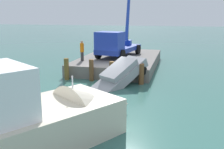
{
  "coord_description": "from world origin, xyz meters",
  "views": [
    {
      "loc": [
        18.92,
        5.48,
        5.09
      ],
      "look_at": [
        0.75,
        0.75,
        0.61
      ],
      "focal_mm": 40.43,
      "sensor_mm": 36.0,
      "label": 1
    }
  ],
  "objects": [
    {
      "name": "ground",
      "position": [
        0.0,
        0.0,
        0.0
      ],
      "size": [
        200.0,
        200.0,
        0.0
      ],
      "primitive_type": "plane",
      "color": "#386B60"
    },
    {
      "name": "piling_mid",
      "position": [
        0.75,
        -0.91,
        0.85
      ],
      "size": [
        0.36,
        0.36,
        1.7
      ],
      "primitive_type": "cylinder",
      "color": "brown",
      "rests_on": "ground"
    },
    {
      "name": "dock_worker",
      "position": [
        -2.14,
        -2.78,
        1.95
      ],
      "size": [
        0.34,
        0.34,
        1.82
      ],
      "color": "#303030",
      "rests_on": "dock"
    },
    {
      "name": "piling_far",
      "position": [
        0.52,
        0.67,
        0.78
      ],
      "size": [
        0.39,
        0.39,
        1.57
      ],
      "primitive_type": "cylinder",
      "color": "brown",
      "rests_on": "ground"
    },
    {
      "name": "piling_end",
      "position": [
        0.73,
        3.01,
        0.78
      ],
      "size": [
        0.39,
        0.39,
        1.55
      ],
      "primitive_type": "cylinder",
      "color": "brown",
      "rests_on": "ground"
    },
    {
      "name": "salvaged_car",
      "position": [
        1.33,
        1.45,
        0.71
      ],
      "size": [
        4.7,
        3.96,
        2.79
      ],
      "color": "#99999E",
      "rests_on": "ground"
    },
    {
      "name": "piling_near",
      "position": [
        0.89,
        -2.95,
        0.86
      ],
      "size": [
        0.37,
        0.37,
        1.72
      ],
      "primitive_type": "cylinder",
      "color": "brown",
      "rests_on": "ground"
    },
    {
      "name": "moored_yacht",
      "position": [
        11.17,
        0.02,
        0.74
      ],
      "size": [
        12.47,
        9.59,
        5.85
      ],
      "color": "beige",
      "rests_on": "ground"
    },
    {
      "name": "dock",
      "position": [
        -5.39,
        0.0,
        0.51
      ],
      "size": [
        11.59,
        7.13,
        1.01
      ],
      "primitive_type": "cube",
      "color": "slate",
      "rests_on": "ground"
    },
    {
      "name": "crane_truck",
      "position": [
        -4.83,
        -0.26,
        2.32
      ],
      "size": [
        10.03,
        3.65,
        6.1
      ],
      "color": "navy",
      "rests_on": "dock"
    }
  ]
}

